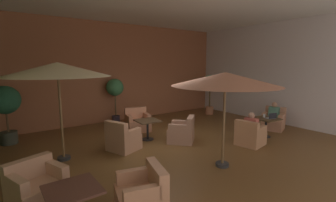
% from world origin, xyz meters
% --- Properties ---
extents(ground_plane, '(10.65, 8.59, 0.02)m').
position_xyz_m(ground_plane, '(0.00, 0.00, -0.01)').
color(ground_plane, brown).
extents(wall_back_brick, '(10.65, 0.08, 4.15)m').
position_xyz_m(wall_back_brick, '(0.00, 4.26, 2.07)').
color(wall_back_brick, '#985737').
rests_on(wall_back_brick, ground_plane).
extents(wall_right_plain, '(0.08, 8.59, 4.15)m').
position_xyz_m(wall_right_plain, '(5.28, 0.00, 2.07)').
color(wall_right_plain, silver).
rests_on(wall_right_plain, ground_plane).
extents(cafe_table_front_left, '(0.81, 0.81, 0.65)m').
position_xyz_m(cafe_table_front_left, '(3.11, -0.91, 0.52)').
color(cafe_table_front_left, black).
rests_on(cafe_table_front_left, ground_plane).
extents(armchair_front_left_north, '(0.86, 0.83, 0.79)m').
position_xyz_m(armchair_front_left_north, '(1.96, -1.12, 0.30)').
color(armchair_front_left_north, tan).
rests_on(armchair_front_left_north, ground_plane).
extents(armchair_front_left_east, '(0.93, 0.92, 0.83)m').
position_xyz_m(armchair_front_left_east, '(4.21, -0.54, 0.31)').
color(armchair_front_left_east, '#B67A58').
rests_on(armchair_front_left_east, ground_plane).
extents(cafe_table_front_right, '(0.77, 0.77, 0.65)m').
position_xyz_m(cafe_table_front_right, '(-3.36, -1.90, 0.51)').
color(cafe_table_front_right, black).
rests_on(cafe_table_front_right, ground_plane).
extents(armchair_front_right_north, '(0.91, 0.92, 0.79)m').
position_xyz_m(armchair_front_right_north, '(-2.34, -2.16, 0.30)').
color(armchair_front_right_north, '#BB7B54').
rests_on(armchair_front_right_north, ground_plane).
extents(armchair_front_right_east, '(1.01, 0.96, 0.80)m').
position_xyz_m(armchair_front_right_east, '(-3.73, -0.92, 0.31)').
color(armchair_front_right_east, tan).
rests_on(armchair_front_right_east, ground_plane).
extents(cafe_table_mid_center, '(0.74, 0.74, 0.65)m').
position_xyz_m(cafe_table_mid_center, '(-0.32, 1.13, 0.50)').
color(cafe_table_mid_center, black).
rests_on(cafe_table_mid_center, ground_plane).
extents(armchair_mid_center_north, '(0.97, 0.98, 0.88)m').
position_xyz_m(armchair_mid_center_north, '(-1.38, 0.71, 0.32)').
color(armchair_mid_center_north, tan).
rests_on(armchair_mid_center_north, ground_plane).
extents(armchair_mid_center_east, '(1.05, 1.05, 0.83)m').
position_xyz_m(armchair_mid_center_east, '(0.45, 0.29, 0.32)').
color(armchair_mid_center_east, tan).
rests_on(armchair_mid_center_east, ground_plane).
extents(armchair_mid_center_south, '(0.95, 0.89, 0.84)m').
position_xyz_m(armchair_mid_center_south, '(-0.10, 2.25, 0.31)').
color(armchair_mid_center_south, '#C07A55').
rests_on(armchair_mid_center_south, ground_plane).
extents(patio_umbrella_tall_red, '(2.50, 2.50, 2.26)m').
position_xyz_m(patio_umbrella_tall_red, '(0.13, -1.67, 2.09)').
color(patio_umbrella_tall_red, '#2D2D2D').
rests_on(patio_umbrella_tall_red, ground_plane).
extents(patio_umbrella_center_beige, '(2.55, 2.55, 2.49)m').
position_xyz_m(patio_umbrella_center_beige, '(-2.92, 0.97, 2.31)').
color(patio_umbrella_center_beige, '#2D2D2D').
rests_on(patio_umbrella_center_beige, ground_plane).
extents(potted_tree_left_corner, '(0.71, 0.71, 1.86)m').
position_xyz_m(potted_tree_left_corner, '(-0.29, 3.80, 1.38)').
color(potted_tree_left_corner, '#382C37').
rests_on(potted_tree_left_corner, ground_plane).
extents(potted_tree_mid_left, '(0.79, 0.79, 1.92)m').
position_xyz_m(potted_tree_mid_left, '(4.19, 2.82, 1.39)').
color(potted_tree_mid_left, '#A56644').
rests_on(potted_tree_mid_left, ground_plane).
extents(potted_tree_mid_right, '(0.86, 0.86, 1.80)m').
position_xyz_m(potted_tree_mid_right, '(-4.03, 3.25, 1.23)').
color(potted_tree_mid_right, '#373A2D').
rests_on(potted_tree_mid_right, ground_plane).
extents(patron_blue_shirt, '(0.30, 0.41, 0.61)m').
position_xyz_m(patron_blue_shirt, '(2.00, -1.11, 0.66)').
color(patron_blue_shirt, '#B45343').
rests_on(patron_blue_shirt, ground_plane).
extents(patron_by_window, '(0.35, 0.41, 0.61)m').
position_xyz_m(patron_by_window, '(4.17, -0.55, 0.69)').
color(patron_by_window, '#44715D').
rests_on(patron_by_window, ground_plane).
extents(iced_drink_cup, '(0.08, 0.08, 0.11)m').
position_xyz_m(iced_drink_cup, '(3.15, -0.80, 0.70)').
color(iced_drink_cup, white).
rests_on(iced_drink_cup, cafe_table_front_left).
extents(open_laptop, '(0.36, 0.30, 0.20)m').
position_xyz_m(open_laptop, '(3.17, -1.06, 0.70)').
color(open_laptop, '#9EA0A5').
rests_on(open_laptop, cafe_table_front_left).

